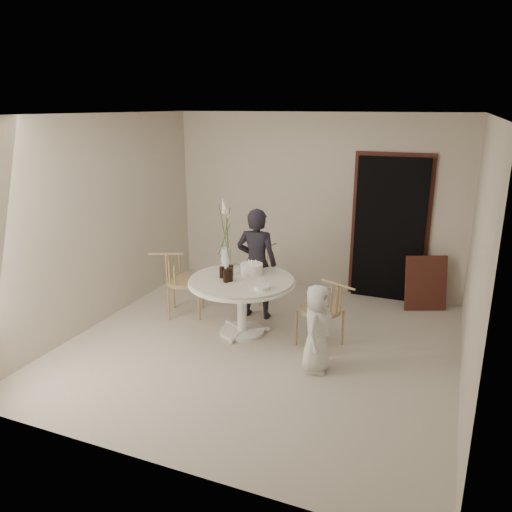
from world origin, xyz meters
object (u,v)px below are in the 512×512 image
at_px(chair_far, 263,265).
at_px(table, 242,287).
at_px(chair_right, 329,305).
at_px(chair_left, 176,275).
at_px(flower_vase, 226,243).
at_px(boy, 317,329).
at_px(birthday_cake, 251,269).
at_px(girl, 257,264).

bearing_deg(chair_far, table, -62.97).
relative_size(chair_right, chair_left, 0.96).
xyz_separation_m(chair_left, flower_vase, (0.68, 0.18, 0.48)).
height_order(table, boy, boy).
distance_m(birthday_cake, flower_vase, 0.53).
xyz_separation_m(chair_right, flower_vase, (-1.51, 0.39, 0.50)).
height_order(chair_right, birthday_cake, birthday_cake).
xyz_separation_m(chair_right, boy, (0.01, -0.54, -0.06)).
bearing_deg(chair_right, chair_far, -111.02).
distance_m(table, chair_right, 1.11).
bearing_deg(table, girl, 92.85).
relative_size(table, flower_vase, 1.43).
relative_size(chair_far, chair_left, 0.89).
distance_m(chair_far, flower_vase, 1.04).
height_order(boy, flower_vase, flower_vase).
distance_m(chair_right, chair_left, 2.20).
height_order(chair_far, girl, girl).
height_order(chair_far, chair_right, chair_right).
bearing_deg(chair_right, birthday_cake, -79.09).
relative_size(table, boy, 1.35).
relative_size(chair_left, girl, 0.59).
xyz_separation_m(girl, boy, (1.15, -1.11, -0.26)).
height_order(chair_left, flower_vase, flower_vase).
distance_m(table, chair_left, 1.09).
height_order(girl, birthday_cake, girl).
bearing_deg(flower_vase, chair_left, -165.48).
relative_size(chair_left, boy, 0.90).
height_order(girl, flower_vase, flower_vase).
relative_size(chair_right, girl, 0.57).
bearing_deg(table, birthday_cake, 79.17).
bearing_deg(chair_left, girl, -92.90).
distance_m(chair_far, chair_left, 1.36).
relative_size(table, chair_right, 1.55).
bearing_deg(chair_left, table, -122.46).
relative_size(girl, boy, 1.53).
bearing_deg(chair_left, chair_far, -61.11).
height_order(chair_left, birthday_cake, birthday_cake).
xyz_separation_m(chair_far, birthday_cake, (0.25, -1.04, 0.29)).
xyz_separation_m(chair_far, chair_right, (1.32, -1.26, 0.04)).
relative_size(chair_far, boy, 0.80).
height_order(chair_right, flower_vase, flower_vase).
height_order(chair_far, chair_left, chair_left).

